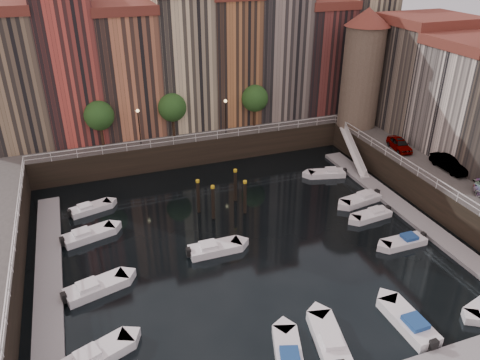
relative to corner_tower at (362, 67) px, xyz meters
name	(u,v)px	position (x,y,z in m)	size (l,w,h in m)	color
ground	(245,240)	(-20.00, -14.50, -10.19)	(200.00, 200.00, 0.00)	black
quay_far	(177,125)	(-20.00, 11.50, -8.69)	(80.00, 20.00, 3.00)	black
dock_left	(49,286)	(-36.20, -15.50, -10.02)	(2.00, 28.00, 0.35)	gray
dock_right	(406,211)	(-3.80, -15.50, -10.02)	(2.00, 28.00, 0.35)	gray
mountains	(113,1)	(-18.28, 95.50, -2.28)	(145.00, 100.00, 18.00)	#2D382D
far_terrace	(203,55)	(-16.69, 9.00, 0.76)	(48.70, 10.30, 17.50)	#856F55
right_terrace	(475,92)	(6.50, -10.70, -0.64)	(9.30, 24.30, 14.00)	#685B4E
corner_tower	(362,67)	(0.00, 0.00, 0.00)	(5.20, 5.20, 13.80)	#6B5B4C
promenade_trees	(178,107)	(-21.33, 3.70, -3.61)	(21.20, 3.20, 5.20)	black
street_lamps	(183,115)	(-21.00, 2.70, -4.30)	(10.36, 0.36, 4.18)	black
railings	(227,177)	(-20.00, -9.62, -6.41)	(36.08, 34.04, 0.52)	white
gangway	(354,150)	(-2.90, -4.50, -8.28)	(2.78, 8.32, 3.73)	white
mooring_pilings	(223,196)	(-20.25, -9.19, -8.54)	(4.48, 2.91, 3.78)	black
boat_left_1	(96,356)	(-33.37, -23.73, -9.83)	(4.82, 3.23, 1.09)	silver
boat_left_2	(95,288)	(-32.89, -17.10, -9.82)	(4.99, 2.93, 1.12)	silver
boat_left_3	(88,235)	(-32.95, -9.64, -9.83)	(4.77, 2.76, 1.07)	silver
boat_left_4	(90,208)	(-32.47, -4.91, -9.88)	(4.19, 2.45, 0.94)	silver
boat_right_1	(404,242)	(-7.32, -19.92, -9.87)	(4.15, 1.53, 0.95)	silver
boat_right_2	(372,215)	(-7.42, -15.22, -9.88)	(4.16, 1.87, 0.94)	silver
boat_right_3	(361,199)	(-6.76, -12.34, -9.85)	(4.58, 2.32, 1.03)	silver
boat_right_4	(327,173)	(-7.04, -6.03, -9.87)	(4.34, 2.44, 0.97)	silver
boat_near_1	(289,355)	(-21.99, -27.74, -9.84)	(2.89, 4.67, 1.05)	silver
boat_near_2	(329,340)	(-19.01, -27.53, -9.82)	(2.69, 4.99, 1.12)	silver
boat_near_3	(409,322)	(-13.10, -28.02, -9.81)	(1.87, 5.00, 1.15)	silver
car_a	(399,145)	(0.13, -8.38, -6.54)	(1.54, 3.83, 1.30)	gray
car_b	(450,164)	(1.71, -14.23, -6.47)	(1.52, 4.37, 1.44)	gray
boat_extra_229	(214,248)	(-23.10, -15.34, -9.83)	(4.66, 1.72, 1.07)	silver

